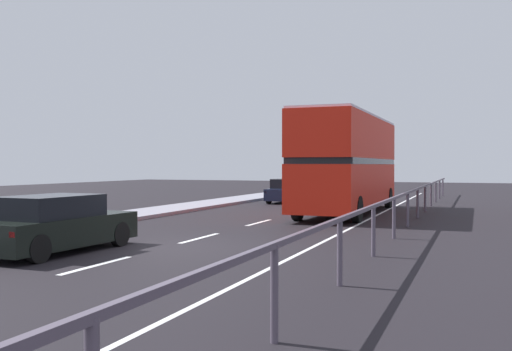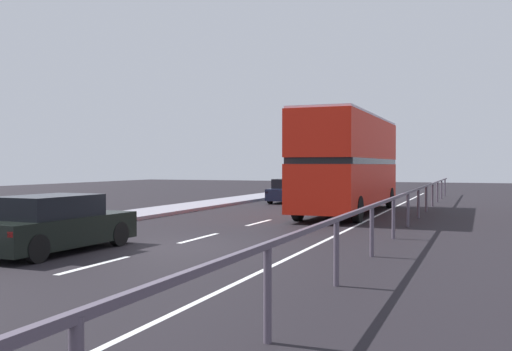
# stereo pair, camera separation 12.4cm
# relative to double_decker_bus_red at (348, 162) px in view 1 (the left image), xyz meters

# --- Properties ---
(ground_plane) EXTENTS (75.68, 120.00, 0.10)m
(ground_plane) POSITION_rel_double_decker_bus_red_xyz_m (-2.26, -11.82, -2.34)
(ground_plane) COLOR black
(lane_paint_markings) EXTENTS (3.71, 46.00, 0.01)m
(lane_paint_markings) POSITION_rel_double_decker_bus_red_xyz_m (-0.08, -3.72, -2.29)
(lane_paint_markings) COLOR silver
(lane_paint_markings) RESTS_ON ground
(bridge_side_railing) EXTENTS (0.10, 42.00, 1.22)m
(bridge_side_railing) POSITION_rel_double_decker_bus_red_xyz_m (3.05, -2.82, -1.31)
(bridge_side_railing) COLOR #554B5A
(bridge_side_railing) RESTS_ON ground
(double_decker_bus_red) EXTENTS (2.59, 10.90, 4.27)m
(double_decker_bus_red) POSITION_rel_double_decker_bus_red_xyz_m (0.00, 0.00, 0.00)
(double_decker_bus_red) COLOR red
(double_decker_bus_red) RESTS_ON ground
(hatchback_car_near) EXTENTS (1.91, 4.36, 1.40)m
(hatchback_car_near) POSITION_rel_double_decker_bus_red_xyz_m (-4.33, -13.72, -1.61)
(hatchback_car_near) COLOR black
(hatchback_car_near) RESTS_ON ground
(sedan_car_ahead) EXTENTS (2.01, 4.54, 1.35)m
(sedan_car_ahead) POSITION_rel_double_decker_bus_red_xyz_m (-4.69, 6.34, -1.64)
(sedan_car_ahead) COLOR #171F38
(sedan_car_ahead) RESTS_ON ground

